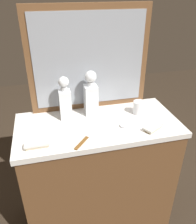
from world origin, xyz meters
TOP-DOWN VIEW (x-y plane):
  - ground_plane at (0.00, 0.00)m, footprint 6.00×6.00m
  - dresser at (0.00, 0.00)m, footprint 1.04×0.50m
  - dresser_mirror at (0.00, 0.23)m, footprint 0.81×0.03m
  - crystal_decanter_far_right at (-0.19, 0.12)m, footprint 0.08×0.08m
  - crystal_decanter_center at (-0.02, 0.13)m, footprint 0.08×0.08m
  - crystal_tumbler_far_right at (0.30, 0.06)m, footprint 0.08×0.08m
  - silver_brush_left at (-0.38, -0.16)m, footprint 0.14×0.06m
  - silver_brush_far_left at (0.31, -0.15)m, footprint 0.14×0.12m
  - porcelain_dish at (0.16, -0.08)m, footprint 0.07×0.07m
  - tortoiseshell_comb at (-0.14, -0.19)m, footprint 0.10×0.11m

SIDE VIEW (x-z plane):
  - ground_plane at x=0.00m, z-range 0.00..0.00m
  - dresser at x=0.00m, z-range 0.00..0.87m
  - tortoiseshell_comb at x=-0.14m, z-range 0.87..0.88m
  - porcelain_dish at x=0.16m, z-range 0.87..0.88m
  - silver_brush_left at x=-0.38m, z-range 0.87..0.90m
  - silver_brush_far_left at x=0.31m, z-range 0.87..0.90m
  - crystal_tumbler_far_right at x=0.30m, z-range 0.87..0.96m
  - crystal_decanter_far_right at x=-0.19m, z-range 0.84..1.13m
  - crystal_decanter_center at x=-0.02m, z-range 0.84..1.15m
  - dresser_mirror at x=0.00m, z-range 0.87..1.56m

